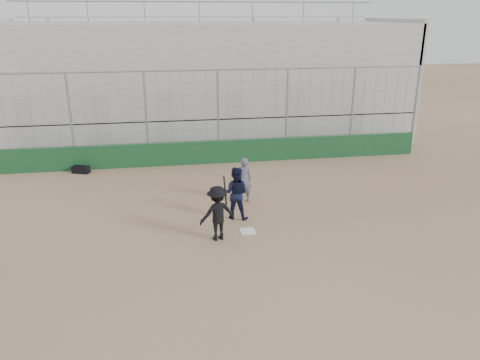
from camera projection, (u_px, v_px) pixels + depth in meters
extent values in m
plane|color=brown|center=(248.00, 231.00, 14.04)|extent=(90.00, 90.00, 0.00)
cube|color=white|center=(248.00, 231.00, 14.03)|extent=(0.44, 0.44, 0.02)
cube|color=#133D1E|center=(219.00, 152.00, 20.37)|extent=(18.00, 0.25, 1.00)
cylinder|color=gray|center=(218.00, 118.00, 19.87)|extent=(0.10, 0.10, 4.00)
cylinder|color=gray|center=(414.00, 111.00, 21.27)|extent=(0.10, 0.10, 4.00)
cylinder|color=gray|center=(218.00, 70.00, 19.20)|extent=(18.00, 0.07, 0.07)
cube|color=#9C9C9C|center=(207.00, 121.00, 24.87)|extent=(20.00, 6.70, 1.60)
cube|color=#9C9C9C|center=(206.00, 65.00, 23.90)|extent=(20.00, 6.70, 4.20)
cube|color=#9C9C9C|center=(1.00, 85.00, 22.61)|extent=(0.25, 6.70, 6.10)
cube|color=#9C9C9C|center=(387.00, 77.00, 25.72)|extent=(0.25, 6.70, 6.10)
cylinder|color=gray|center=(199.00, 2.00, 25.79)|extent=(20.00, 0.06, 0.06)
imported|color=black|center=(217.00, 213.00, 13.31)|extent=(1.17, 0.85, 1.62)
cylinder|color=black|center=(225.00, 190.00, 13.28)|extent=(0.07, 0.57, 0.71)
imported|color=black|center=(236.00, 202.00, 14.75)|extent=(1.03, 0.93, 1.12)
sphere|color=maroon|center=(236.00, 188.00, 14.60)|extent=(0.28, 0.28, 0.28)
imported|color=#4E5462|center=(244.00, 182.00, 16.05)|extent=(0.59, 0.39, 1.43)
cube|color=black|center=(81.00, 170.00, 19.14)|extent=(0.75, 0.52, 0.30)
cylinder|color=black|center=(80.00, 166.00, 19.09)|extent=(0.44, 0.19, 0.04)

